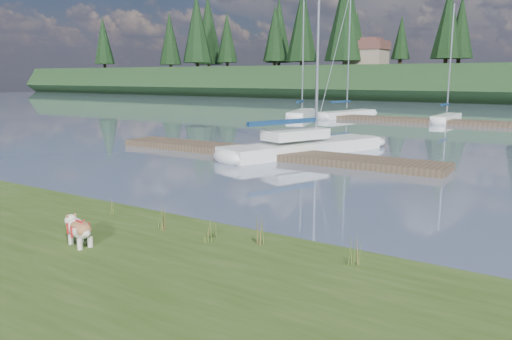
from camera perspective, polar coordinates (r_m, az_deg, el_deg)
The scene contains 20 objects.
ground at distance 40.99m, azimuth 21.70°, elevation 4.92°, with size 200.00×200.00×0.00m, color gray.
bulldog at distance 10.24m, azimuth -19.57°, elevation -6.32°, with size 0.92×0.51×0.54m.
sailboat_main at distance 23.89m, azimuth 6.72°, elevation 3.02°, with size 5.25×9.69×13.80m.
dock_near at distance 22.66m, azimuth 1.06°, elevation 1.98°, with size 16.00×2.00×0.30m, color #4C3D2C.
dock_far at distance 40.64m, azimuth 24.48°, elevation 4.89°, with size 26.00×2.20×0.30m, color #4C3D2C.
sailboat_bg_0 at distance 45.46m, azimuth 5.43°, elevation 6.53°, with size 3.42×7.44×10.70m.
sailboat_bg_1 at distance 45.49m, azimuth 10.83°, elevation 6.39°, with size 3.36×7.60×11.21m.
sailboat_bg_2 at distance 43.07m, azimuth 21.09°, elevation 5.65°, with size 1.32×5.96×9.14m.
weed_0 at distance 10.79m, azimuth -10.68°, elevation -5.42°, with size 0.17×0.14×0.63m.
weed_1 at distance 10.17m, azimuth -5.05°, elevation -6.64°, with size 0.17×0.14×0.48m.
weed_2 at distance 9.77m, azimuth 0.30°, elevation -6.87°, with size 0.17×0.14×0.66m.
weed_3 at distance 12.14m, azimuth -16.26°, elevation -4.15°, with size 0.17×0.14×0.49m.
weed_4 at distance 9.93m, azimuth -5.69°, elevation -7.21°, with size 0.17×0.14×0.44m.
weed_5 at distance 8.85m, azimuth 11.09°, elevation -9.03°, with size 0.17×0.14×0.64m.
mud_lip at distance 11.99m, azimuth -9.25°, elevation -6.45°, with size 60.00×0.50×0.14m, color #33281C.
conifer_0 at distance 99.79m, azimuth -6.78°, elevation 15.81°, with size 5.72×5.72×14.15m.
conifer_1 at distance 94.40m, azimuth 2.18°, elevation 15.35°, with size 4.40×4.40×11.30m.
conifer_2 at distance 85.25m, azimuth 10.25°, elevation 17.23°, with size 6.60×6.60×16.05m.
conifer_3 at distance 84.38m, azimuth 21.11°, elevation 15.53°, with size 4.84×4.84×12.25m.
house_0 at distance 85.51m, azimuth 12.54°, elevation 12.93°, with size 6.30×5.30×4.65m.
Camera 1 is at (7.70, -10.10, 3.57)m, focal length 35.00 mm.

